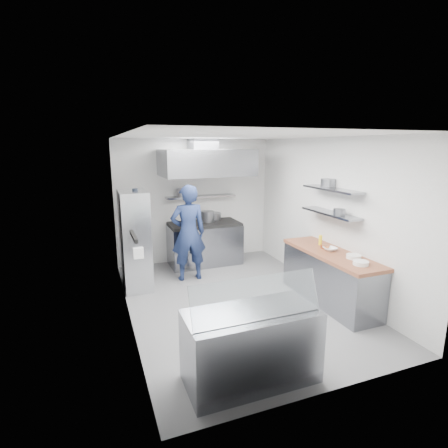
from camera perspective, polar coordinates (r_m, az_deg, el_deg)
name	(u,v)px	position (r m, az deg, el deg)	size (l,w,h in m)	color
floor	(236,301)	(6.26, 2.01, -12.39)	(5.00, 5.00, 0.00)	slate
ceiling	(238,136)	(5.67, 2.23, 14.19)	(5.00, 5.00, 0.00)	silver
wall_back	(195,201)	(8.12, -4.80, 3.78)	(3.60, 0.02, 2.80)	white
wall_front	(333,272)	(3.72, 17.44, -7.53)	(3.60, 0.02, 2.80)	white
wall_left	(125,232)	(5.38, -15.84, -1.25)	(5.00, 0.02, 2.80)	white
wall_right	(327,215)	(6.70, 16.43, 1.40)	(5.00, 0.02, 2.80)	white
gas_range	(205,244)	(7.98, -3.18, -3.35)	(1.60, 0.80, 0.90)	gray
cooktop	(204,224)	(7.86, -3.22, 0.02)	(1.57, 0.78, 0.06)	black
stock_pot_left	(187,216)	(8.09, -5.99, 1.27)	(0.28, 0.28, 0.20)	slate
stock_pot_mid	(207,216)	(7.94, -2.72, 1.25)	(0.31, 0.31, 0.24)	slate
stock_pot_right	(215,216)	(8.19, -1.43, 1.33)	(0.27, 0.27, 0.16)	slate
over_range_shelf	(201,196)	(7.98, -3.80, 4.51)	(1.60, 0.30, 0.04)	gray
shelf_pot_a	(183,193)	(7.82, -6.77, 5.09)	(0.27, 0.27, 0.18)	slate
extractor_hood	(206,163)	(7.52, -2.94, 9.99)	(1.90, 1.15, 0.55)	gray
hood_duct	(203,144)	(7.72, -3.50, 12.87)	(0.55, 0.55, 0.24)	slate
red_firebox	(140,204)	(7.81, -13.52, 3.26)	(0.22, 0.10, 0.26)	red
chef	(188,233)	(6.95, -5.84, -1.47)	(0.70, 0.46, 1.92)	#19264D
wire_rack	(135,240)	(6.76, -14.35, -2.52)	(0.50, 0.90, 1.85)	silver
rack_bin_a	(138,252)	(6.41, -13.86, -4.48)	(0.17, 0.21, 0.19)	white
rack_bin_b	(134,220)	(6.66, -14.51, 0.57)	(0.13, 0.17, 0.15)	yellow
rack_jar	(135,194)	(6.56, -14.29, 4.84)	(0.10, 0.10, 0.18)	black
knife_strip	(134,236)	(4.47, -14.54, -1.96)	(0.04, 0.55, 0.05)	black
prep_counter_base	(329,279)	(6.32, 16.84, -8.55)	(0.62, 2.00, 0.84)	gray
prep_counter_top	(331,254)	(6.18, 17.10, -4.65)	(0.65, 2.04, 0.06)	brown
plate_stack_a	(361,263)	(5.65, 21.44, -5.94)	(0.23, 0.23, 0.06)	white
plate_stack_b	(354,257)	(5.93, 20.41, -5.00)	(0.23, 0.23, 0.06)	white
copper_pan	(325,247)	(6.35, 16.17, -3.55)	(0.16, 0.16, 0.06)	#B96034
squeeze_bottle	(320,240)	(6.52, 15.46, -2.55)	(0.06, 0.06, 0.18)	yellow
mixing_bowl	(330,249)	(6.24, 16.93, -3.92)	(0.23, 0.23, 0.06)	white
wall_shelf_lower	(330,213)	(6.35, 16.96, 1.70)	(0.30, 1.30, 0.04)	gray
wall_shelf_upper	(332,189)	(6.29, 17.21, 5.45)	(0.30, 1.30, 0.04)	gray
shelf_pot_c	(339,212)	(6.13, 18.31, 1.88)	(0.20, 0.20, 0.10)	slate
shelf_pot_d	(328,183)	(6.50, 16.68, 6.49)	(0.27, 0.27, 0.14)	slate
display_case	(251,346)	(4.21, 4.43, -19.28)	(1.50, 0.70, 0.85)	gray
display_glass	(257,298)	(3.81, 5.39, -11.88)	(1.47, 0.02, 0.45)	silver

